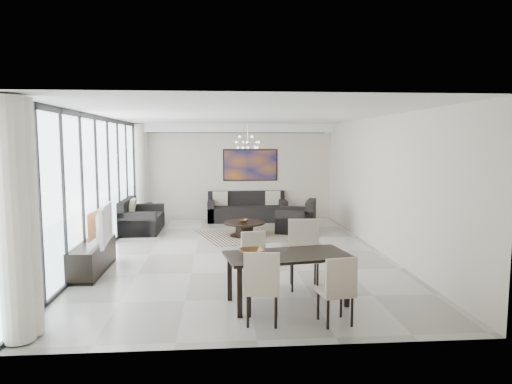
{
  "coord_description": "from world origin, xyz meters",
  "views": [
    {
      "loc": [
        -0.41,
        -9.52,
        2.36
      ],
      "look_at": [
        0.37,
        0.51,
        1.25
      ],
      "focal_mm": 32.0,
      "sensor_mm": 36.0,
      "label": 1
    }
  ],
  "objects": [
    {
      "name": "painting",
      "position": [
        0.5,
        4.47,
        1.65
      ],
      "size": [
        1.68,
        0.04,
        0.98
      ],
      "primitive_type": "cube",
      "color": "#A55817",
      "rests_on": "room_shell"
    },
    {
      "name": "bowl_coffee",
      "position": [
        0.14,
        1.68,
        0.4
      ],
      "size": [
        0.26,
        0.26,
        0.07
      ],
      "primitive_type": "imported",
      "rotation": [
        0.0,
        0.0,
        -0.1
      ],
      "color": "brown",
      "rests_on": "coffee_table"
    },
    {
      "name": "coffee_table",
      "position": [
        0.17,
        1.74,
        0.2
      ],
      "size": [
        1.03,
        1.03,
        0.36
      ],
      "color": "black",
      "rests_on": "floor"
    },
    {
      "name": "dining_chair_ne",
      "position": [
        0.93,
        -2.32,
        0.63
      ],
      "size": [
        0.56,
        0.56,
        1.1
      ],
      "color": "#BCB19C",
      "rests_on": "floor"
    },
    {
      "name": "dining_chair_se",
      "position": [
        1.07,
        -3.96,
        0.52
      ],
      "size": [
        0.48,
        0.48,
        0.91
      ],
      "color": "#BCB19C",
      "rests_on": "floor"
    },
    {
      "name": "armchair",
      "position": [
        1.59,
        2.17,
        0.29
      ],
      "size": [
        1.21,
        1.24,
        0.85
      ],
      "color": "black",
      "rests_on": "floor"
    },
    {
      "name": "dining_table",
      "position": [
        0.54,
        -3.1,
        0.65
      ],
      "size": [
        1.9,
        1.18,
        0.74
      ],
      "color": "black",
      "rests_on": "floor"
    },
    {
      "name": "tv_console",
      "position": [
        -2.76,
        -1.22,
        0.27
      ],
      "size": [
        0.48,
        1.7,
        0.53
      ],
      "primitive_type": "cube",
      "color": "black",
      "rests_on": "floor"
    },
    {
      "name": "chandelier",
      "position": [
        0.3,
        2.5,
        2.35
      ],
      "size": [
        0.66,
        0.66,
        0.71
      ],
      "color": "silver",
      "rests_on": "room_shell"
    },
    {
      "name": "side_table",
      "position": [
        -2.65,
        4.15,
        0.37
      ],
      "size": [
        0.4,
        0.4,
        0.55
      ],
      "color": "black",
      "rests_on": "floor"
    },
    {
      "name": "dining_chair_nw",
      "position": [
        0.13,
        -2.24,
        0.51
      ],
      "size": [
        0.49,
        0.49,
        0.89
      ],
      "color": "#BCB19C",
      "rests_on": "floor"
    },
    {
      "name": "room_shell",
      "position": [
        0.46,
        0.0,
        1.45
      ],
      "size": [
        6.0,
        9.0,
        2.9
      ],
      "color": "#A8A39B",
      "rests_on": "ground"
    },
    {
      "name": "sofa_main",
      "position": [
        0.37,
        4.07,
        0.29
      ],
      "size": [
        2.36,
        0.96,
        0.86
      ],
      "color": "black",
      "rests_on": "floor"
    },
    {
      "name": "dining_chair_sw",
      "position": [
        0.1,
        -3.88,
        0.57
      ],
      "size": [
        0.51,
        0.51,
        0.99
      ],
      "color": "#BCB19C",
      "rests_on": "floor"
    },
    {
      "name": "bowl_dining",
      "position": [
        0.02,
        -3.12,
        0.78
      ],
      "size": [
        0.41,
        0.41,
        0.09
      ],
      "primitive_type": "imported",
      "rotation": [
        0.0,
        0.0,
        0.14
      ],
      "color": "brown",
      "rests_on": "dining_table"
    },
    {
      "name": "rug",
      "position": [
        0.38,
        1.86,
        0.01
      ],
      "size": [
        2.95,
        2.57,
        0.01
      ],
      "primitive_type": "cube",
      "rotation": [
        0.0,
        0.0,
        0.31
      ],
      "color": "black",
      "rests_on": "floor"
    },
    {
      "name": "soffit",
      "position": [
        0.0,
        4.3,
        2.77
      ],
      "size": [
        5.98,
        0.4,
        0.26
      ],
      "primitive_type": "cube",
      "color": "white",
      "rests_on": "room_shell"
    },
    {
      "name": "window_wall",
      "position": [
        -2.86,
        0.0,
        1.47
      ],
      "size": [
        0.37,
        8.95,
        2.9
      ],
      "color": "silver",
      "rests_on": "floor"
    },
    {
      "name": "loveseat",
      "position": [
        -2.55,
        2.6,
        0.29
      ],
      "size": [
        0.97,
        1.72,
        0.86
      ],
      "color": "black",
      "rests_on": "floor"
    },
    {
      "name": "television",
      "position": [
        -2.6,
        -1.26,
        0.88
      ],
      "size": [
        0.28,
        1.21,
        0.69
      ],
      "primitive_type": "imported",
      "rotation": [
        0.0,
        0.0,
        1.68
      ],
      "color": "gray",
      "rests_on": "tv_console"
    }
  ]
}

